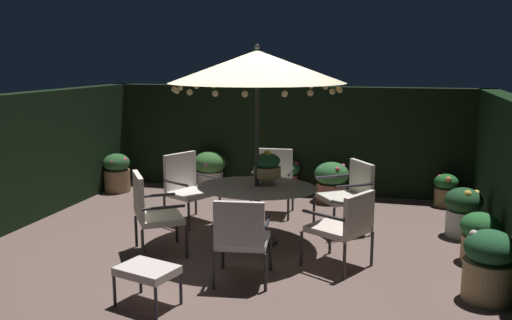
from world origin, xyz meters
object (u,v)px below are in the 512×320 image
centerpiece_planter (267,166)px  patio_chair_east (151,209)px  patio_dining_table (257,195)px  potted_plant_back_left (463,210)px  potted_plant_back_center (480,236)px  patio_chair_south (345,224)px  potted_plant_front_corner (331,181)px  potted_plant_right_near (489,265)px  patio_umbrella (257,67)px  patio_chair_southeast (242,235)px  patio_chair_north (274,178)px  ottoman_footrest (147,272)px  potted_plant_left_near (288,175)px  potted_plant_left_far (210,169)px  patio_chair_southwest (350,191)px  potted_plant_right_far (117,172)px  patio_chair_northeast (187,184)px  potted_plant_back_right (446,189)px

centerpiece_planter → patio_chair_east: 1.61m
patio_dining_table → potted_plant_back_left: 2.83m
patio_dining_table → potted_plant_back_center: patio_dining_table is taller
patio_dining_table → patio_chair_south: size_ratio=1.73×
potted_plant_front_corner → potted_plant_right_near: 4.00m
patio_umbrella → patio_chair_east: (-1.14, -0.79, -1.72)m
patio_chair_southeast → potted_plant_front_corner: patio_chair_southeast is taller
potted_plant_back_center → patio_chair_east: bearing=-169.0°
patio_chair_north → potted_plant_right_near: patio_chair_north is taller
ottoman_footrest → patio_dining_table: bearing=75.8°
patio_chair_east → potted_plant_front_corner: 3.62m
potted_plant_left_near → potted_plant_back_center: (2.89, -2.69, -0.02)m
patio_dining_table → patio_chair_north: 1.39m
potted_plant_left_far → potted_plant_front_corner: potted_plant_left_far is taller
potted_plant_left_near → patio_chair_east: bearing=-106.3°
patio_chair_southwest → ottoman_footrest: size_ratio=1.52×
patio_chair_southwest → potted_plant_right_far: patio_chair_southwest is taller
centerpiece_planter → patio_dining_table: bearing=-131.6°
patio_chair_north → potted_plant_left_near: 1.30m
potted_plant_back_left → potted_plant_back_center: potted_plant_back_left is taller
ottoman_footrest → potted_plant_front_corner: (1.23, 4.46, 0.01)m
patio_dining_table → potted_plant_left_near: 2.68m
patio_umbrella → potted_plant_left_near: patio_umbrella is taller
patio_chair_southeast → potted_plant_front_corner: 3.74m
patio_chair_northeast → potted_plant_left_near: bearing=61.5°
potted_plant_left_far → potted_plant_back_center: size_ratio=1.18×
centerpiece_planter → patio_chair_southwest: (1.03, 0.67, -0.43)m
potted_plant_right_far → potted_plant_front_corner: bearing=5.0°
ottoman_footrest → patio_chair_south: bearing=40.1°
patio_dining_table → potted_plant_front_corner: (0.69, 2.33, -0.27)m
centerpiece_planter → potted_plant_left_near: 2.64m
patio_chair_northeast → potted_plant_right_far: (-1.94, 1.37, -0.21)m
potted_plant_front_corner → patio_umbrella: bearing=-106.5°
centerpiece_planter → potted_plant_left_far: 3.07m
patio_chair_northeast → patio_chair_southeast: size_ratio=1.06×
potted_plant_back_left → centerpiece_planter: bearing=-162.2°
patio_chair_north → patio_chair_south: size_ratio=1.09×
potted_plant_left_far → potted_plant_front_corner: size_ratio=1.06×
patio_chair_southeast → patio_chair_north: bearing=96.1°
patio_chair_southeast → potted_plant_left_near: (-0.33, 4.03, -0.20)m
potted_plant_front_corner → potted_plant_back_center: 3.14m
potted_plant_left_far → potted_plant_back_center: (4.35, -2.63, -0.07)m
patio_dining_table → patio_chair_southwest: 1.39m
centerpiece_planter → potted_plant_back_right: centerpiece_planter is taller
potted_plant_back_left → ottoman_footrest: bearing=-136.2°
patio_chair_east → potted_plant_back_center: 3.98m
patio_dining_table → potted_plant_back_center: size_ratio=2.63×
patio_chair_north → patio_chair_southeast: size_ratio=1.04×
patio_chair_north → potted_plant_back_center: 3.19m
patio_chair_southeast → patio_chair_southwest: size_ratio=0.98×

